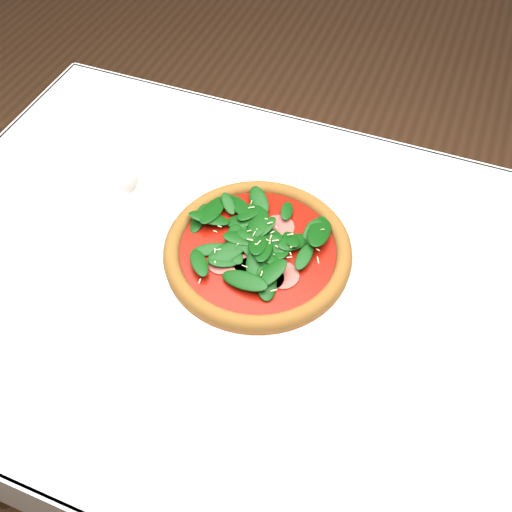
% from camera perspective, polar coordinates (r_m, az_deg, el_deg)
% --- Properties ---
extents(ground, '(6.00, 6.00, 0.00)m').
position_cam_1_polar(ground, '(1.57, 0.35, -18.67)').
color(ground, brown).
rests_on(ground, ground).
extents(dining_table, '(1.21, 0.81, 0.75)m').
position_cam_1_polar(dining_table, '(0.98, 0.54, -5.91)').
color(dining_table, silver).
rests_on(dining_table, ground).
extents(plate, '(0.35, 0.35, 0.01)m').
position_cam_1_polar(plate, '(0.92, 0.17, -0.03)').
color(plate, white).
rests_on(plate, dining_table).
extents(pizza, '(0.36, 0.36, 0.04)m').
position_cam_1_polar(pizza, '(0.90, 0.17, 0.75)').
color(pizza, brown).
rests_on(pizza, plate).
extents(wine_glass, '(0.08, 0.08, 0.19)m').
position_cam_1_polar(wine_glass, '(0.89, -13.85, 7.95)').
color(wine_glass, white).
rests_on(wine_glass, dining_table).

